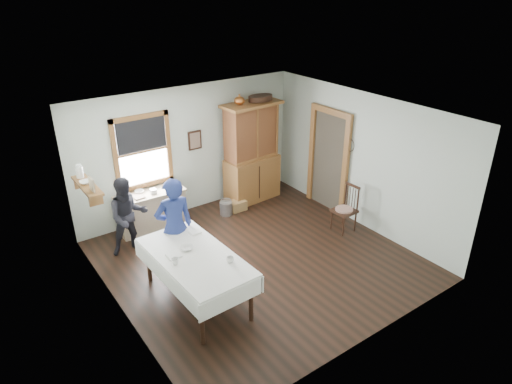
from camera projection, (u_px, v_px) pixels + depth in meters
room at (258, 192)px, 7.67m from camera, size 5.01×5.01×2.70m
window at (142, 147)px, 8.83m from camera, size 1.18×0.07×1.48m
doorway at (329, 157)px, 9.66m from camera, size 0.09×1.14×2.22m
wall_shelf at (86, 184)px, 7.46m from camera, size 0.24×1.00×0.44m
framed_picture at (195, 140)px, 9.46m from camera, size 0.30×0.04×0.40m
rug_beater at (350, 139)px, 9.01m from camera, size 0.01×0.27×0.27m
work_counter at (152, 210)px, 9.13m from camera, size 1.38×0.56×0.78m
china_hutch at (252, 153)px, 10.03m from camera, size 1.35×0.71×2.24m
dining_table at (196, 278)px, 7.08m from camera, size 1.15×2.09×0.82m
spindle_chair at (344, 209)px, 9.00m from camera, size 0.46×0.46×0.97m
pail at (226, 208)px, 9.75m from camera, size 0.30×0.30×0.29m
wicker_basket at (237, 205)px, 9.95m from camera, size 0.38×0.27×0.22m
woman_blue at (175, 231)px, 7.58m from camera, size 0.65×0.48×1.63m
figure_dark at (129, 219)px, 8.21m from camera, size 0.74×0.61×1.37m
table_cup_a at (230, 260)px, 6.72m from camera, size 0.12×0.12×0.09m
table_cup_b at (175, 261)px, 6.67m from camera, size 0.11×0.11×0.10m
table_bowl at (187, 248)px, 7.04m from camera, size 0.29×0.29×0.05m
counter_book at (133, 198)px, 8.73m from camera, size 0.19×0.25×0.02m
counter_bowl at (139, 192)px, 8.94m from camera, size 0.24×0.24×0.06m
shelf_bowl at (86, 182)px, 7.46m from camera, size 0.22×0.22×0.05m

